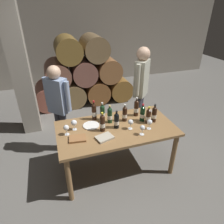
{
  "coord_description": "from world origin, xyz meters",
  "views": [
    {
      "loc": [
        -0.8,
        -2.24,
        2.33
      ],
      "look_at": [
        0.0,
        0.2,
        0.91
      ],
      "focal_mm": 31.45,
      "sensor_mm": 36.0,
      "label": 1
    }
  ],
  "objects_px": {
    "wine_bottle_6": "(142,114)",
    "wine_bottle_8": "(125,114)",
    "wine_bottle_7": "(110,115)",
    "wine_glass_0": "(149,112)",
    "taster_seated_left": "(58,103)",
    "serving_plate": "(91,125)",
    "wine_bottle_4": "(116,121)",
    "wine_bottle_2": "(94,112)",
    "wine_bottle_5": "(136,108)",
    "leather_ledger": "(78,138)",
    "wine_glass_5": "(150,122)",
    "wine_glass_1": "(142,128)",
    "wine_glass_2": "(74,123)",
    "wine_bottle_3": "(102,123)",
    "wine_bottle_1": "(154,114)",
    "wine_bottle_9": "(148,116)",
    "sommelier_presenting": "(141,85)",
    "dining_table": "(116,133)",
    "wine_bottle_0": "(102,113)",
    "wine_glass_3": "(131,122)",
    "wine_glass_4": "(66,128)",
    "tasting_notebook": "(104,137)"
  },
  "relations": [
    {
      "from": "wine_bottle_5",
      "to": "wine_glass_2",
      "type": "bearing_deg",
      "value": -174.25
    },
    {
      "from": "wine_glass_1",
      "to": "wine_bottle_3",
      "type": "bearing_deg",
      "value": 151.98
    },
    {
      "from": "wine_bottle_7",
      "to": "wine_glass_0",
      "type": "height_order",
      "value": "wine_bottle_7"
    },
    {
      "from": "wine_bottle_2",
      "to": "wine_bottle_5",
      "type": "distance_m",
      "value": 0.66
    },
    {
      "from": "wine_bottle_1",
      "to": "wine_bottle_6",
      "type": "distance_m",
      "value": 0.17
    },
    {
      "from": "wine_bottle_9",
      "to": "leather_ledger",
      "type": "bearing_deg",
      "value": -175.7
    },
    {
      "from": "wine_glass_0",
      "to": "taster_seated_left",
      "type": "height_order",
      "value": "taster_seated_left"
    },
    {
      "from": "wine_glass_1",
      "to": "wine_glass_2",
      "type": "relative_size",
      "value": 0.93
    },
    {
      "from": "wine_bottle_0",
      "to": "serving_plate",
      "type": "xyz_separation_m",
      "value": [
        -0.21,
        -0.11,
        -0.12
      ]
    },
    {
      "from": "wine_bottle_0",
      "to": "wine_bottle_9",
      "type": "bearing_deg",
      "value": -25.45
    },
    {
      "from": "wine_bottle_9",
      "to": "wine_glass_5",
      "type": "distance_m",
      "value": 0.16
    },
    {
      "from": "wine_bottle_1",
      "to": "wine_bottle_8",
      "type": "relative_size",
      "value": 1.04
    },
    {
      "from": "wine_bottle_6",
      "to": "wine_bottle_8",
      "type": "height_order",
      "value": "wine_bottle_6"
    },
    {
      "from": "wine_glass_5",
      "to": "serving_plate",
      "type": "relative_size",
      "value": 0.63
    },
    {
      "from": "wine_bottle_5",
      "to": "wine_glass_5",
      "type": "xyz_separation_m",
      "value": [
        0.02,
        -0.41,
        -0.03
      ]
    },
    {
      "from": "wine_bottle_1",
      "to": "taster_seated_left",
      "type": "xyz_separation_m",
      "value": [
        -1.33,
        0.74,
        0.04
      ]
    },
    {
      "from": "wine_bottle_3",
      "to": "tasting_notebook",
      "type": "relative_size",
      "value": 1.33
    },
    {
      "from": "wine_bottle_9",
      "to": "wine_bottle_8",
      "type": "bearing_deg",
      "value": 150.89
    },
    {
      "from": "wine_bottle_0",
      "to": "wine_glass_2",
      "type": "xyz_separation_m",
      "value": [
        -0.45,
        -0.13,
        -0.02
      ]
    },
    {
      "from": "wine_bottle_8",
      "to": "leather_ledger",
      "type": "xyz_separation_m",
      "value": [
        -0.76,
        -0.25,
        -0.11
      ]
    },
    {
      "from": "dining_table",
      "to": "tasting_notebook",
      "type": "xyz_separation_m",
      "value": [
        -0.24,
        -0.2,
        0.11
      ]
    },
    {
      "from": "wine_glass_4",
      "to": "sommelier_presenting",
      "type": "distance_m",
      "value": 1.6
    },
    {
      "from": "wine_bottle_0",
      "to": "taster_seated_left",
      "type": "relative_size",
      "value": 0.19
    },
    {
      "from": "wine_bottle_5",
      "to": "wine_glass_2",
      "type": "relative_size",
      "value": 2.03
    },
    {
      "from": "wine_bottle_1",
      "to": "sommelier_presenting",
      "type": "distance_m",
      "value": 0.79
    },
    {
      "from": "wine_bottle_6",
      "to": "leather_ledger",
      "type": "bearing_deg",
      "value": -170.66
    },
    {
      "from": "wine_glass_4",
      "to": "tasting_notebook",
      "type": "bearing_deg",
      "value": -27.71
    },
    {
      "from": "taster_seated_left",
      "to": "wine_bottle_3",
      "type": "bearing_deg",
      "value": -54.12
    },
    {
      "from": "wine_bottle_4",
      "to": "wine_bottle_2",
      "type": "bearing_deg",
      "value": 126.4
    },
    {
      "from": "wine_bottle_3",
      "to": "wine_glass_0",
      "type": "relative_size",
      "value": 1.94
    },
    {
      "from": "wine_bottle_2",
      "to": "wine_glass_1",
      "type": "height_order",
      "value": "wine_bottle_2"
    },
    {
      "from": "serving_plate",
      "to": "wine_bottle_4",
      "type": "bearing_deg",
      "value": -25.47
    },
    {
      "from": "wine_bottle_5",
      "to": "wine_glass_0",
      "type": "bearing_deg",
      "value": -38.52
    },
    {
      "from": "leather_ledger",
      "to": "wine_glass_2",
      "type": "bearing_deg",
      "value": 98.0
    },
    {
      "from": "wine_glass_4",
      "to": "serving_plate",
      "type": "distance_m",
      "value": 0.39
    },
    {
      "from": "wine_glass_0",
      "to": "tasting_notebook",
      "type": "height_order",
      "value": "wine_glass_0"
    },
    {
      "from": "leather_ledger",
      "to": "serving_plate",
      "type": "relative_size",
      "value": 0.92
    },
    {
      "from": "wine_bottle_1",
      "to": "sommelier_presenting",
      "type": "xyz_separation_m",
      "value": [
        0.14,
        0.77,
        0.16
      ]
    },
    {
      "from": "wine_bottle_6",
      "to": "wine_glass_2",
      "type": "xyz_separation_m",
      "value": [
        -1.02,
        0.08,
        -0.01
      ]
    },
    {
      "from": "wine_bottle_6",
      "to": "wine_glass_0",
      "type": "relative_size",
      "value": 1.88
    },
    {
      "from": "wine_glass_2",
      "to": "tasting_notebook",
      "type": "xyz_separation_m",
      "value": [
        0.35,
        -0.33,
        -0.1
      ]
    },
    {
      "from": "wine_glass_3",
      "to": "serving_plate",
      "type": "height_order",
      "value": "wine_glass_3"
    },
    {
      "from": "wine_bottle_8",
      "to": "wine_glass_5",
      "type": "xyz_separation_m",
      "value": [
        0.25,
        -0.32,
        -0.01
      ]
    },
    {
      "from": "dining_table",
      "to": "wine_glass_5",
      "type": "bearing_deg",
      "value": -22.24
    },
    {
      "from": "wine_glass_3",
      "to": "sommelier_presenting",
      "type": "xyz_separation_m",
      "value": [
        0.55,
        0.85,
        0.18
      ]
    },
    {
      "from": "tasting_notebook",
      "to": "sommelier_presenting",
      "type": "bearing_deg",
      "value": 28.4
    },
    {
      "from": "wine_bottle_8",
      "to": "sommelier_presenting",
      "type": "distance_m",
      "value": 0.83
    },
    {
      "from": "wine_bottle_6",
      "to": "wine_bottle_7",
      "type": "xyz_separation_m",
      "value": [
        -0.48,
        0.11,
        0.0
      ]
    },
    {
      "from": "wine_bottle_6",
      "to": "wine_bottle_8",
      "type": "distance_m",
      "value": 0.27
    },
    {
      "from": "wine_bottle_2",
      "to": "sommelier_presenting",
      "type": "relative_size",
      "value": 0.19
    }
  ]
}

